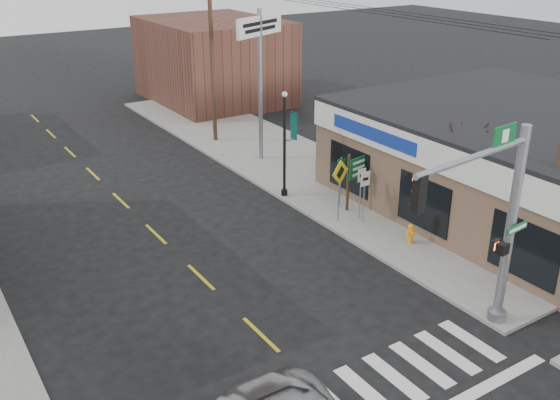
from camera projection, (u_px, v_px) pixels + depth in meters
sidewalk_right at (324, 180)px, 29.89m from camera, size 6.00×38.00×0.13m
center_line at (201, 277)px, 21.55m from camera, size 0.12×56.00×0.01m
thrift_store at (527, 162)px, 26.47m from camera, size 12.00×14.00×4.00m
bldg_distant_right at (214, 61)px, 43.43m from camera, size 8.00×10.00×5.60m
traffic_signal_pole at (496, 212)px, 17.13m from camera, size 4.98×0.38×6.31m
guide_sign at (360, 172)px, 26.08m from camera, size 1.43×0.13×2.50m
fire_hydrant at (410, 233)px, 23.52m from camera, size 0.24×0.24×0.77m
ped_crossing_sign at (340, 180)px, 24.69m from camera, size 1.04×0.07×2.67m
lamp_post at (286, 136)px, 26.94m from camera, size 0.61×0.48×4.71m
dance_center_sign at (260, 49)px, 30.42m from camera, size 3.55×0.22×7.54m
bare_tree at (468, 132)px, 23.29m from camera, size 2.53×2.53×5.05m
shrub_front at (490, 223)px, 24.20m from camera, size 1.24×1.24×0.93m
shrub_back at (408, 189)px, 27.42m from camera, size 1.23×1.23×0.92m
utility_pole_far at (212, 60)px, 33.74m from camera, size 1.53×0.23×8.79m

